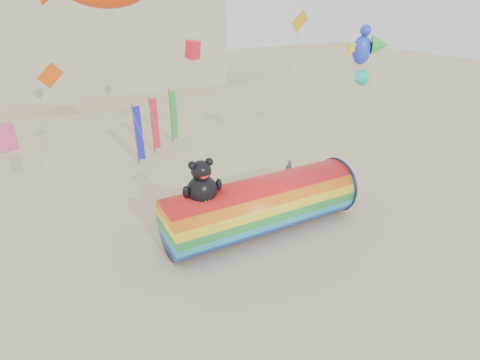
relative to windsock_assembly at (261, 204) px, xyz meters
name	(u,v)px	position (x,y,z in m)	size (l,w,h in m)	color
ground	(244,227)	(-0.72, 0.73, -1.78)	(160.00, 160.00, 0.00)	#CCB58C
windsock_assembly	(261,204)	(0.00, 0.00, 0.00)	(11.63, 3.54, 5.36)	red
kite_handler	(289,171)	(5.18, 4.59, -0.88)	(0.66, 0.43, 1.80)	slate
fabric_bundle	(302,184)	(5.65, 3.49, -1.61)	(2.62, 1.35, 0.41)	black
festival_banners	(156,124)	(-1.59, 15.15, 0.86)	(4.92, 3.87, 5.20)	#59595E
flying_kites	(178,9)	(-2.26, 5.76, 10.19)	(26.62, 9.96, 11.60)	#213AEB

